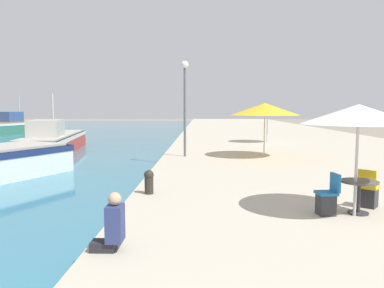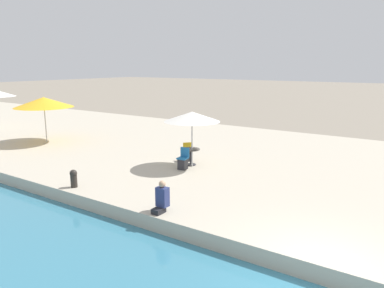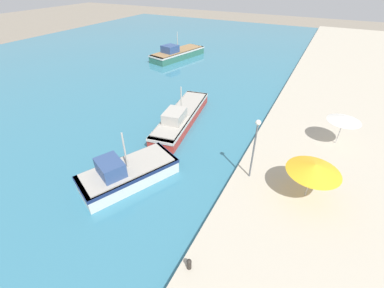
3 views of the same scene
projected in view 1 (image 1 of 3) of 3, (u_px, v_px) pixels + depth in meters
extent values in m
cube|color=#BCB29E|center=(262.00, 134.00, 37.79)|extent=(16.00, 90.00, 0.51)
cube|color=red|center=(54.00, 144.00, 23.62)|extent=(4.10, 10.85, 1.06)
cube|color=silver|center=(54.00, 138.00, 23.58)|extent=(4.16, 10.96, 0.25)
cube|color=#ADA89E|center=(54.00, 135.00, 23.56)|extent=(3.77, 9.98, 0.10)
cube|color=#B7B2A8|center=(46.00, 128.00, 21.69)|extent=(2.04, 2.57, 0.96)
cylinder|color=#B7B2A8|center=(53.00, 114.00, 23.44)|extent=(0.12, 0.12, 2.55)
cube|color=#33705B|center=(20.00, 127.00, 43.01)|extent=(5.45, 10.75, 1.22)
cube|color=silver|center=(20.00, 123.00, 42.97)|extent=(5.54, 10.86, 0.25)
cube|color=#99754C|center=(20.00, 122.00, 42.95)|extent=(5.02, 9.89, 0.10)
cube|color=#334C7F|center=(8.00, 117.00, 41.16)|extent=(2.68, 2.71, 1.10)
cylinder|color=#B7B2A8|center=(19.00, 108.00, 42.81)|extent=(0.12, 0.12, 2.93)
cylinder|color=#B7B7B7|center=(356.00, 167.00, 7.98)|extent=(0.06, 0.06, 2.13)
cone|color=white|center=(358.00, 114.00, 7.88)|extent=(2.41, 2.41, 0.42)
cylinder|color=#B7B7B7|center=(264.00, 135.00, 17.81)|extent=(0.06, 0.06, 2.14)
cone|color=yellow|center=(265.00, 109.00, 17.69)|extent=(3.26, 3.26, 0.57)
cylinder|color=#B7B7B7|center=(267.00, 126.00, 25.32)|extent=(0.06, 0.06, 2.29)
cone|color=white|center=(268.00, 108.00, 25.21)|extent=(2.59, 2.59, 0.45)
cylinder|color=#333338|center=(358.00, 213.00, 8.24)|extent=(0.44, 0.44, 0.04)
cylinder|color=#333338|center=(359.00, 198.00, 8.21)|extent=(0.08, 0.08, 0.70)
cylinder|color=#4C4742|center=(359.00, 182.00, 8.18)|extent=(0.80, 0.80, 0.04)
cube|color=#2D2D33|center=(369.00, 198.00, 8.78)|extent=(0.48, 0.48, 0.45)
cube|color=gold|center=(369.00, 187.00, 8.76)|extent=(0.56, 0.56, 0.06)
cube|color=gold|center=(367.00, 178.00, 8.59)|extent=(0.35, 0.30, 0.40)
cube|color=#2D2D33|center=(326.00, 205.00, 8.15)|extent=(0.38, 0.38, 0.45)
cube|color=#1E66A3|center=(326.00, 193.00, 8.13)|extent=(0.45, 0.45, 0.06)
cube|color=#1E66A3|center=(335.00, 183.00, 8.12)|extent=(0.11, 0.40, 0.40)
cube|color=#232328|center=(103.00, 246.00, 6.11)|extent=(0.40, 0.28, 0.16)
cube|color=navy|center=(115.00, 223.00, 6.06)|extent=(0.26, 0.36, 0.60)
sphere|color=tan|center=(115.00, 199.00, 6.03)|extent=(0.22, 0.22, 0.22)
cylinder|color=#2D2823|center=(149.00, 186.00, 10.15)|extent=(0.24, 0.24, 0.45)
sphere|color=#2D2823|center=(149.00, 175.00, 10.12)|extent=(0.26, 0.26, 0.26)
cylinder|color=#565B60|center=(185.00, 113.00, 17.93)|extent=(0.12, 0.12, 4.20)
sphere|color=white|center=(185.00, 65.00, 17.71)|extent=(0.36, 0.36, 0.36)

